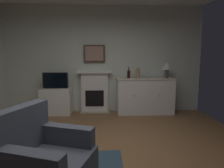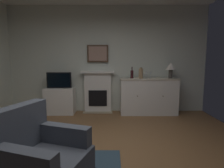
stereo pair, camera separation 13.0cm
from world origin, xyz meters
TOP-DOWN VIEW (x-y plane):
  - ground_plane at (0.00, 0.00)m, footprint 5.27×5.39m
  - wall_rear at (0.00, 2.66)m, footprint 5.27×0.06m
  - fireplace_unit at (-0.23, 2.53)m, footprint 0.87×0.30m
  - framed_picture at (-0.23, 2.58)m, footprint 0.55×0.04m
  - sideboard_cabinet at (1.08, 2.36)m, footprint 1.46×0.49m
  - table_lamp at (1.63, 2.36)m, footprint 0.26×0.26m
  - wine_bottle at (0.65, 2.40)m, footprint 0.08×0.08m
  - wine_glass_left at (1.01, 2.37)m, footprint 0.07×0.07m
  - wine_glass_center at (1.12, 2.34)m, footprint 0.07×0.07m
  - vase_decorative at (0.87, 2.31)m, footprint 0.11×0.11m
  - tv_cabinet at (-1.21, 2.37)m, footprint 0.75×0.42m
  - tv_set at (-1.21, 2.35)m, footprint 0.62×0.07m
  - armchair at (-0.62, -0.58)m, footprint 1.01×0.98m

SIDE VIEW (x-z plane):
  - ground_plane at x=0.00m, z-range -0.10..0.00m
  - tv_cabinet at x=-1.21m, z-range 0.00..0.68m
  - armchair at x=-0.62m, z-range -0.08..0.84m
  - sideboard_cabinet at x=1.08m, z-range 0.00..0.93m
  - fireplace_unit at x=-0.23m, z-range 0.00..1.10m
  - tv_set at x=-1.21m, z-range 0.68..1.08m
  - wine_bottle at x=0.65m, z-range 0.89..1.18m
  - wine_glass_left at x=1.01m, z-range 0.97..1.13m
  - wine_glass_center at x=1.12m, z-range 0.97..1.13m
  - vase_decorative at x=0.87m, z-range 0.93..1.21m
  - table_lamp at x=1.63m, z-range 1.01..1.41m
  - wall_rear at x=0.00m, z-range 0.00..2.80m
  - framed_picture at x=-0.23m, z-range 1.33..1.78m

